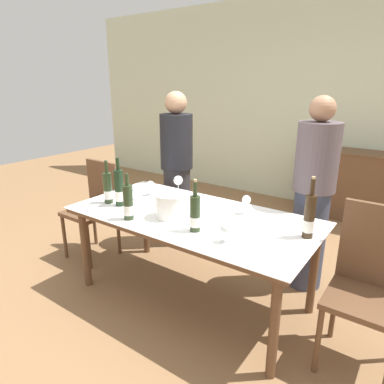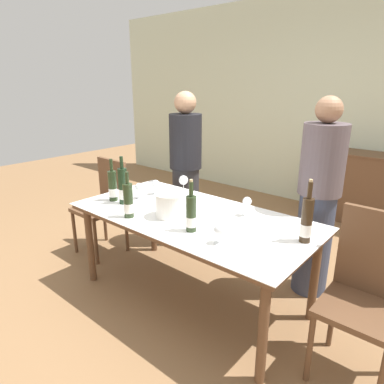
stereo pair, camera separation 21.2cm
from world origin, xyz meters
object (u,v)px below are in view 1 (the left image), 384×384
sideboard_cabinet (358,186)px  ice_bucket (170,205)px  person_guest_left (313,197)px  wine_glass_1 (150,186)px  person_host (177,171)px  dining_table (192,223)px  wine_glass_4 (246,201)px  chair_left_end (96,202)px  wine_bottle_3 (195,214)px  wine_bottle_1 (309,217)px  wine_bottle_4 (119,189)px  wine_glass_0 (135,189)px  wine_glass_3 (226,230)px  wine_glass_2 (178,181)px  wine_bottle_0 (128,203)px  wine_bottle_2 (108,189)px  chair_right_end (370,279)px

sideboard_cabinet → ice_bucket: 2.88m
person_guest_left → sideboard_cabinet: bearing=88.7°
wine_glass_1 → person_host: (-0.16, 0.59, -0.01)m
wine_glass_1 → dining_table: bearing=-16.5°
wine_glass_4 → chair_left_end: 1.58m
wine_bottle_3 → wine_glass_1: (-0.75, 0.40, -0.03)m
wine_bottle_1 → wine_bottle_4: (-1.43, -0.28, 0.00)m
ice_bucket → person_host: size_ratio=0.13×
dining_table → wine_glass_0: wine_glass_0 is taller
wine_bottle_4 → chair_left_end: wine_bottle_4 is taller
dining_table → wine_bottle_3: wine_bottle_3 is taller
dining_table → wine_bottle_3: 0.35m
wine_glass_3 → person_guest_left: person_guest_left is taller
wine_glass_0 → wine_glass_4: (0.91, 0.26, 0.01)m
wine_bottle_3 → wine_glass_2: wine_bottle_3 is taller
dining_table → chair_left_end: bearing=176.0°
wine_glass_3 → wine_bottle_0: bearing=-174.1°
wine_bottle_3 → person_host: person_host is taller
wine_glass_0 → chair_left_end: size_ratio=0.15×
wine_bottle_2 → wine_glass_4: size_ratio=2.45×
sideboard_cabinet → wine_glass_0: sideboard_cabinet is taller
ice_bucket → person_host: person_host is taller
dining_table → wine_glass_0: size_ratio=13.50×
wine_glass_3 → chair_left_end: 1.72m
wine_bottle_1 → wine_bottle_2: size_ratio=1.14×
wine_glass_1 → person_host: bearing=105.5°
wine_bottle_0 → wine_bottle_4: 0.32m
sideboard_cabinet → wine_bottle_1: wine_bottle_1 is taller
ice_bucket → person_host: 1.09m
wine_bottle_0 → chair_right_end: size_ratio=0.34×
wine_bottle_3 → person_host: size_ratio=0.22×
wine_bottle_2 → wine_bottle_4: 0.13m
chair_right_end → chair_left_end: size_ratio=1.07×
wine_glass_2 → wine_glass_1: bearing=-129.0°
ice_bucket → wine_glass_3: size_ratio=1.69×
wine_bottle_3 → wine_glass_4: (0.14, 0.48, -0.02)m
sideboard_cabinet → person_guest_left: (-0.04, -1.87, 0.36)m
ice_bucket → person_host: (-0.63, 0.89, -0.02)m
wine_bottle_2 → wine_glass_3: wine_bottle_2 is taller
person_guest_left → wine_bottle_4: bearing=-144.6°
wine_bottle_2 → sideboard_cabinet: bearing=62.7°
wine_bottle_1 → wine_bottle_2: (-1.55, -0.29, -0.02)m
wine_glass_2 → wine_glass_3: wine_glass_2 is taller
wine_bottle_3 → dining_table: bearing=129.4°
wine_glass_4 → person_guest_left: bearing=53.6°
chair_left_end → wine_glass_2: bearing=18.7°
wine_bottle_2 → wine_bottle_3: wine_bottle_3 is taller
chair_right_end → wine_glass_4: bearing=170.0°
chair_right_end → person_guest_left: (-0.55, 0.64, 0.22)m
chair_right_end → ice_bucket: bearing=-170.3°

